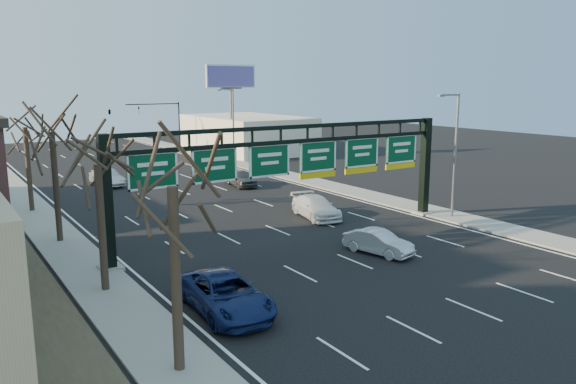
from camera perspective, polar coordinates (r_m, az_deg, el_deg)
ground at (r=30.10m, az=9.23°, el=-7.96°), size 160.00×160.00×0.00m
sidewalk_left at (r=42.49m, az=-23.47°, el=-3.04°), size 3.00×120.00×0.12m
sidewalk_right at (r=52.91m, az=4.88°, el=0.49°), size 3.00×120.00×0.12m
lane_markings at (r=46.26m, az=-7.71°, el=-1.18°), size 21.60×120.00×0.01m
sign_gantry at (r=35.23m, az=0.85°, el=2.72°), size 24.60×1.20×7.20m
building_right_distant at (r=81.39m, az=-4.22°, el=5.94°), size 12.00×20.00×5.00m
tree_near at (r=18.23m, az=-11.80°, el=3.72°), size 3.60×3.60×8.86m
tree_gantry at (r=26.80m, az=-18.92°, el=4.84°), size 3.60×3.60×8.48m
tree_mid at (r=36.49m, az=-23.01°, el=7.23°), size 3.60×3.60×9.24m
tree_far at (r=46.37m, az=-25.28°, el=7.23°), size 3.60×3.60×8.86m
streetlight_near at (r=41.94m, az=16.54°, el=4.23°), size 2.15×0.22×9.00m
streetlight_far at (r=68.85m, az=-5.68°, el=7.14°), size 2.15×0.22×9.00m
billboard_right at (r=74.28m, az=-5.80°, el=10.49°), size 7.00×0.50×12.00m
traffic_signal_mast at (r=80.00m, az=-15.11°, el=7.65°), size 10.16×0.54×7.00m
car_blue_suv at (r=24.62m, az=-6.38°, el=-10.29°), size 3.03×5.97×1.62m
car_silver_sedan at (r=32.89m, az=9.17°, el=-5.06°), size 2.39×4.40×1.38m
car_white_wagon at (r=41.15m, az=2.86°, el=-1.53°), size 3.13×5.64×1.55m
car_grey_far at (r=53.70m, az=-4.78°, el=1.43°), size 2.40×4.81×1.58m
car_silver_distant at (r=56.32m, az=-17.88°, el=1.37°), size 2.39×4.90×1.55m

